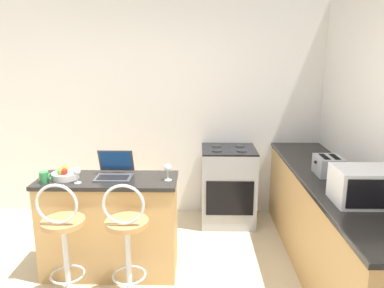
{
  "coord_description": "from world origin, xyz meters",
  "views": [
    {
      "loc": [
        0.49,
        -2.29,
        1.99
      ],
      "look_at": [
        0.41,
        1.74,
        1.01
      ],
      "focal_mm": 35.0,
      "sensor_mm": 36.0,
      "label": 1
    }
  ],
  "objects_px": {
    "toaster": "(329,166)",
    "fruit_bowl": "(65,174)",
    "stove_range": "(228,186)",
    "wine_glass_tall": "(77,172)",
    "microwave": "(365,186)",
    "mug_green": "(44,177)",
    "laptop": "(115,170)",
    "bar_stool_near": "(64,247)",
    "bar_stool_far": "(127,247)",
    "wine_glass_short": "(168,169)"
  },
  "relations": [
    {
      "from": "microwave",
      "to": "toaster",
      "type": "bearing_deg",
      "value": 93.29
    },
    {
      "from": "bar_stool_near",
      "to": "laptop",
      "type": "xyz_separation_m",
      "value": [
        0.3,
        0.54,
        0.47
      ]
    },
    {
      "from": "laptop",
      "to": "toaster",
      "type": "height_order",
      "value": "laptop"
    },
    {
      "from": "toaster",
      "to": "wine_glass_tall",
      "type": "distance_m",
      "value": 2.23
    },
    {
      "from": "bar_stool_near",
      "to": "microwave",
      "type": "relative_size",
      "value": 2.38
    },
    {
      "from": "microwave",
      "to": "wine_glass_short",
      "type": "distance_m",
      "value": 1.56
    },
    {
      "from": "bar_stool_near",
      "to": "fruit_bowl",
      "type": "height_order",
      "value": "bar_stool_near"
    },
    {
      "from": "wine_glass_short",
      "to": "fruit_bowl",
      "type": "relative_size",
      "value": 0.63
    },
    {
      "from": "bar_stool_far",
      "to": "wine_glass_short",
      "type": "relative_size",
      "value": 7.17
    },
    {
      "from": "microwave",
      "to": "stove_range",
      "type": "relative_size",
      "value": 0.48
    },
    {
      "from": "laptop",
      "to": "wine_glass_tall",
      "type": "relative_size",
      "value": 2.28
    },
    {
      "from": "bar_stool_near",
      "to": "fruit_bowl",
      "type": "relative_size",
      "value": 4.49
    },
    {
      "from": "bar_stool_near",
      "to": "wine_glass_short",
      "type": "distance_m",
      "value": 1.04
    },
    {
      "from": "toaster",
      "to": "fruit_bowl",
      "type": "relative_size",
      "value": 1.15
    },
    {
      "from": "bar_stool_near",
      "to": "stove_range",
      "type": "distance_m",
      "value": 2.11
    },
    {
      "from": "toaster",
      "to": "fruit_bowl",
      "type": "distance_m",
      "value": 2.37
    },
    {
      "from": "microwave",
      "to": "bar_stool_near",
      "type": "bearing_deg",
      "value": 178.71
    },
    {
      "from": "stove_range",
      "to": "toaster",
      "type": "bearing_deg",
      "value": -48.91
    },
    {
      "from": "microwave",
      "to": "wine_glass_short",
      "type": "height_order",
      "value": "microwave"
    },
    {
      "from": "bar_stool_near",
      "to": "mug_green",
      "type": "relative_size",
      "value": 11.06
    },
    {
      "from": "toaster",
      "to": "stove_range",
      "type": "distance_m",
      "value": 1.38
    },
    {
      "from": "wine_glass_short",
      "to": "mug_green",
      "type": "distance_m",
      "value": 1.06
    },
    {
      "from": "laptop",
      "to": "wine_glass_tall",
      "type": "distance_m",
      "value": 0.34
    },
    {
      "from": "toaster",
      "to": "laptop",
      "type": "bearing_deg",
      "value": -177.88
    },
    {
      "from": "laptop",
      "to": "bar_stool_far",
      "type": "bearing_deg",
      "value": -69.77
    },
    {
      "from": "bar_stool_near",
      "to": "laptop",
      "type": "relative_size",
      "value": 3.34
    },
    {
      "from": "laptop",
      "to": "wine_glass_short",
      "type": "distance_m",
      "value": 0.5
    },
    {
      "from": "stove_range",
      "to": "wine_glass_short",
      "type": "distance_m",
      "value": 1.41
    },
    {
      "from": "bar_stool_near",
      "to": "laptop",
      "type": "distance_m",
      "value": 0.78
    },
    {
      "from": "bar_stool_far",
      "to": "toaster",
      "type": "relative_size",
      "value": 3.9
    },
    {
      "from": "bar_stool_near",
      "to": "stove_range",
      "type": "bearing_deg",
      "value": 47.97
    },
    {
      "from": "bar_stool_far",
      "to": "wine_glass_short",
      "type": "xyz_separation_m",
      "value": [
        0.29,
        0.43,
        0.52
      ]
    },
    {
      "from": "bar_stool_near",
      "to": "mug_green",
      "type": "xyz_separation_m",
      "value": [
        -0.26,
        0.35,
        0.46
      ]
    },
    {
      "from": "toaster",
      "to": "wine_glass_short",
      "type": "bearing_deg",
      "value": -172.86
    },
    {
      "from": "microwave",
      "to": "toaster",
      "type": "relative_size",
      "value": 1.64
    },
    {
      "from": "microwave",
      "to": "mug_green",
      "type": "height_order",
      "value": "microwave"
    },
    {
      "from": "stove_range",
      "to": "fruit_bowl",
      "type": "height_order",
      "value": "fruit_bowl"
    },
    {
      "from": "laptop",
      "to": "microwave",
      "type": "distance_m",
      "value": 2.07
    },
    {
      "from": "bar_stool_near",
      "to": "toaster",
      "type": "height_order",
      "value": "toaster"
    },
    {
      "from": "laptop",
      "to": "fruit_bowl",
      "type": "height_order",
      "value": "laptop"
    },
    {
      "from": "toaster",
      "to": "stove_range",
      "type": "height_order",
      "value": "toaster"
    },
    {
      "from": "stove_range",
      "to": "wine_glass_tall",
      "type": "bearing_deg",
      "value": -138.54
    },
    {
      "from": "toaster",
      "to": "wine_glass_tall",
      "type": "bearing_deg",
      "value": -173.05
    },
    {
      "from": "microwave",
      "to": "wine_glass_tall",
      "type": "xyz_separation_m",
      "value": [
        -2.25,
        0.39,
        -0.03
      ]
    },
    {
      "from": "bar_stool_far",
      "to": "laptop",
      "type": "distance_m",
      "value": 0.74
    },
    {
      "from": "microwave",
      "to": "wine_glass_tall",
      "type": "bearing_deg",
      "value": 170.11
    },
    {
      "from": "fruit_bowl",
      "to": "laptop",
      "type": "bearing_deg",
      "value": 11.18
    },
    {
      "from": "bar_stool_near",
      "to": "bar_stool_far",
      "type": "height_order",
      "value": "same"
    },
    {
      "from": "wine_glass_short",
      "to": "mug_green",
      "type": "bearing_deg",
      "value": -175.75
    },
    {
      "from": "bar_stool_near",
      "to": "microwave",
      "type": "height_order",
      "value": "microwave"
    }
  ]
}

